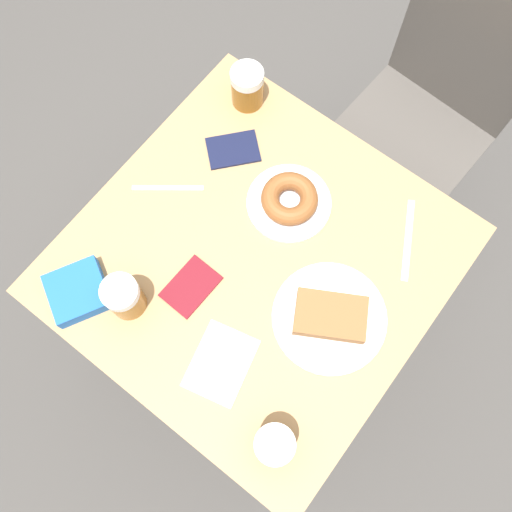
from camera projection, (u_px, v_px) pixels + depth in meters
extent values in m
plane|color=#474442|center=(256.00, 322.00, 2.01)|extent=(8.00, 8.00, 0.00)
cube|color=tan|center=(256.00, 261.00, 1.34)|extent=(0.81, 0.82, 0.03)
cylinder|color=black|center=(79.00, 322.00, 1.66)|extent=(0.04, 0.04, 0.69)
cylinder|color=black|center=(281.00, 486.00, 1.52)|extent=(0.04, 0.04, 0.69)
cylinder|color=black|center=(236.00, 144.00, 1.84)|extent=(0.04, 0.04, 0.69)
cylinder|color=black|center=(428.00, 276.00, 1.70)|extent=(0.04, 0.04, 0.69)
cube|color=#514C47|center=(407.00, 140.00, 1.71)|extent=(0.42, 0.42, 0.02)
cube|color=#514C47|center=(471.00, 46.00, 1.52)|extent=(0.40, 0.05, 0.48)
cylinder|color=#514C47|center=(317.00, 180.00, 1.93)|extent=(0.03, 0.03, 0.45)
cylinder|color=#514C47|center=(400.00, 244.00, 1.86)|extent=(0.03, 0.03, 0.45)
cylinder|color=#514C47|center=(379.00, 112.00, 2.01)|extent=(0.03, 0.03, 0.45)
cylinder|color=#514C47|center=(461.00, 170.00, 1.94)|extent=(0.03, 0.03, 0.45)
cylinder|color=silver|center=(329.00, 318.00, 1.27)|extent=(0.26, 0.26, 0.01)
cube|color=brown|center=(331.00, 316.00, 1.25)|extent=(0.19, 0.16, 0.03)
cylinder|color=silver|center=(289.00, 203.00, 1.36)|extent=(0.20, 0.20, 0.01)
torus|color=brown|center=(290.00, 199.00, 1.34)|extent=(0.14, 0.14, 0.04)
cylinder|color=#8C5619|center=(247.00, 90.00, 1.42)|extent=(0.08, 0.08, 0.09)
cylinder|color=white|center=(247.00, 76.00, 1.36)|extent=(0.08, 0.08, 0.02)
cylinder|color=#8C5619|center=(125.00, 298.00, 1.25)|extent=(0.08, 0.08, 0.09)
cylinder|color=white|center=(120.00, 292.00, 1.19)|extent=(0.08, 0.08, 0.02)
cylinder|color=#8C5619|center=(274.00, 445.00, 1.15)|extent=(0.08, 0.08, 0.09)
cylinder|color=white|center=(275.00, 445.00, 1.10)|extent=(0.08, 0.08, 0.02)
cube|color=white|center=(221.00, 363.00, 1.24)|extent=(0.15, 0.18, 0.00)
cube|color=silver|center=(168.00, 188.00, 1.38)|extent=(0.14, 0.11, 0.00)
cube|color=silver|center=(408.00, 240.00, 1.33)|extent=(0.11, 0.19, 0.00)
cube|color=#141938|center=(233.00, 150.00, 1.41)|extent=(0.15, 0.15, 0.01)
cube|color=maroon|center=(191.00, 287.00, 1.30)|extent=(0.09, 0.13, 0.01)
cube|color=blue|center=(78.00, 292.00, 1.28)|extent=(0.17, 0.17, 0.04)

